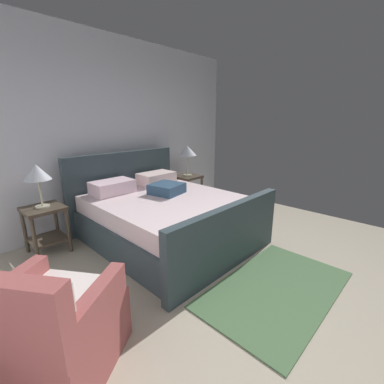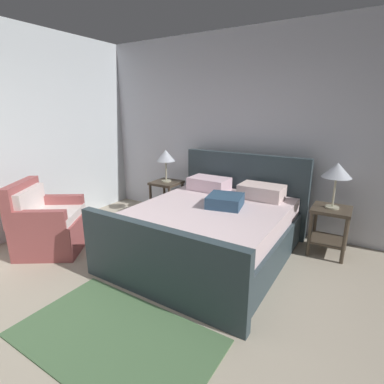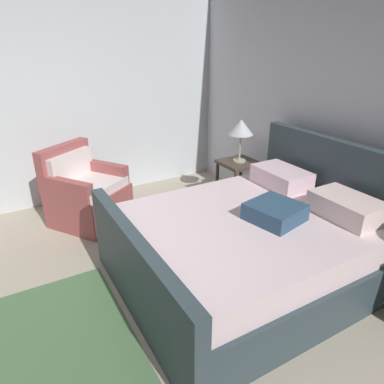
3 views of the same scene
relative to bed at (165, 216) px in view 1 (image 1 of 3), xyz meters
The scene contains 9 objects.
ground_plane 1.71m from the bed, 89.93° to the right, with size 5.09×5.72×0.02m, color #B0A48E.
wall_back 1.64m from the bed, 89.91° to the left, with size 5.21×0.12×2.84m, color silver.
bed is the anchor object (origin of this frame).
nightstand_right 1.46m from the bed, 31.33° to the left, with size 0.44×0.44×0.60m.
table_lamp_right 1.62m from the bed, 31.33° to the left, with size 0.34×0.34×0.55m.
nightstand_left 1.49m from the bed, 147.28° to the left, with size 0.44×0.44×0.60m.
table_lamp_left 1.63m from the bed, 147.28° to the left, with size 0.30×0.30×0.52m.
armchair 2.07m from the bed, 151.84° to the right, with size 1.00×1.00×0.90m.
area_rug 1.69m from the bed, 90.07° to the right, with size 1.64×0.95×0.01m, color #4D7048.
Camera 1 is at (-2.19, -0.87, 1.64)m, focal length 24.24 mm.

